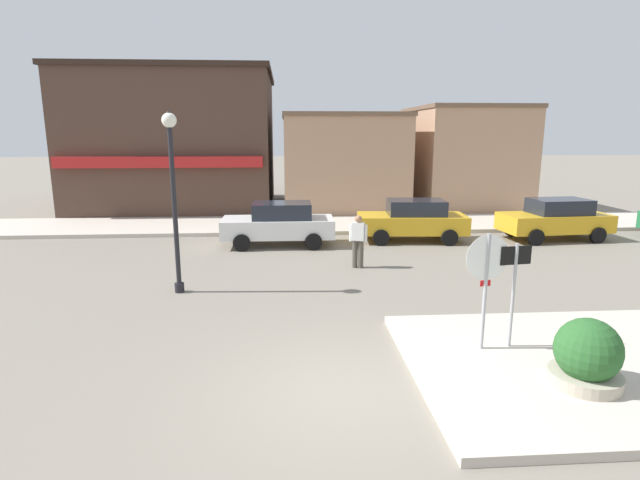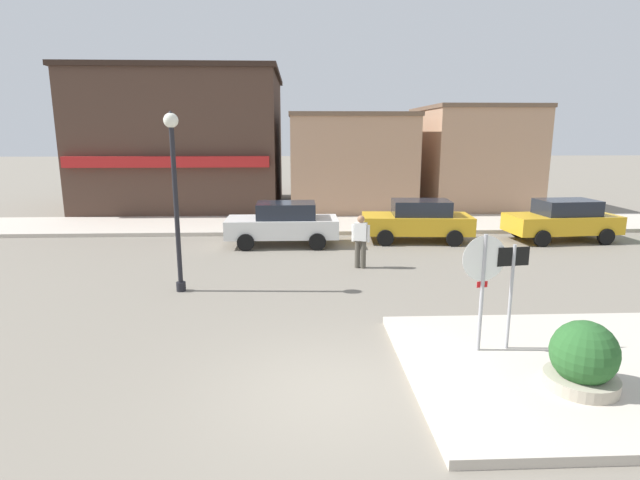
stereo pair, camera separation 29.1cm
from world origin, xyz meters
The scene contains 14 objects.
ground_plane centered at (0.00, 0.00, 0.00)m, with size 160.00×160.00×0.00m, color gray.
sidewalk_corner centered at (4.42, 0.48, 0.07)m, with size 6.40×4.80×0.15m, color beige.
kerb_far centered at (0.00, 14.31, 0.07)m, with size 80.00×4.00×0.15m, color beige.
stop_sign centered at (2.67, 1.16, 1.52)m, with size 0.81×0.13×2.30m.
one_way_sign centered at (3.22, 1.21, 1.33)m, with size 0.60×0.10×2.10m.
planter centered at (3.78, -0.26, 0.56)m, with size 1.10×1.10×1.23m.
lamp_post centered at (-3.63, 5.34, 2.96)m, with size 0.36×0.36×4.54m.
parked_car_nearest centered at (-1.14, 10.61, 0.81)m, with size 4.00×1.88×1.56m.
parked_car_second centered at (3.87, 11.05, 0.81)m, with size 4.11×2.09×1.56m.
parked_car_third centered at (9.36, 10.91, 0.81)m, with size 4.12×2.12×1.56m.
pedestrian_crossing_near centered at (1.28, 7.38, 0.87)m, with size 0.55×0.32×1.61m.
building_corner_shop centered at (-6.59, 20.92, 3.57)m, with size 10.14×9.74×7.13m.
building_storefront_left_near centered at (2.11, 19.86, 2.48)m, with size 6.20×7.77×4.96m.
building_storefront_left_mid centered at (8.80, 19.84, 2.68)m, with size 5.43×7.08×5.36m.
Camera 2 is at (-0.57, -7.16, 4.03)m, focal length 28.00 mm.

